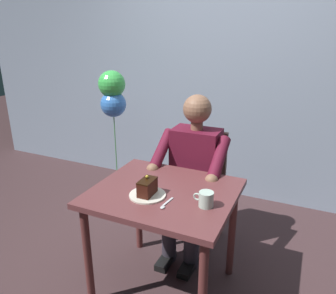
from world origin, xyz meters
The scene contains 10 objects.
ground_plane centered at (0.00, 0.00, 0.00)m, with size 14.00×14.00×0.00m, color #442E30.
cafe_rear_panel centered at (0.00, -1.61, 1.50)m, with size 6.40×0.12×3.00m, color #90A0B7.
dining_table centered at (0.00, 0.00, 0.64)m, with size 0.87×0.76×0.74m.
chair centered at (0.00, -0.67, 0.51)m, with size 0.42×0.42×0.92m.
seated_person centered at (0.00, -0.50, 0.65)m, with size 0.53×0.58×1.24m.
dessert_plate centered at (0.06, 0.10, 0.75)m, with size 0.22×0.22×0.01m, color silver.
cake_slice centered at (0.06, 0.10, 0.80)m, with size 0.08×0.13×0.11m.
coffee_cup centered at (-0.29, 0.08, 0.79)m, with size 0.12×0.08×0.09m.
dessert_spoon centered at (-0.08, 0.16, 0.75)m, with size 0.03×0.14×0.01m.
balloon_display centered at (0.97, -0.93, 1.02)m, with size 0.26×0.25×1.33m.
Camera 1 is at (-0.77, 1.62, 1.67)m, focal length 34.68 mm.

